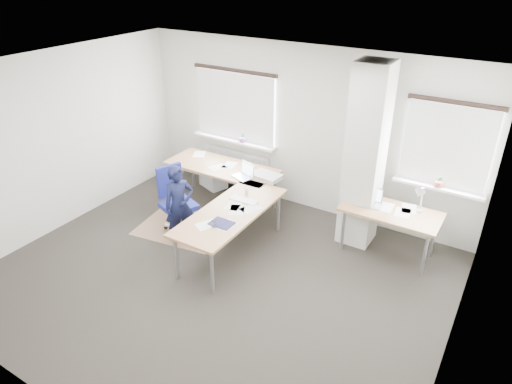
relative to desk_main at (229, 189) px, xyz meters
The scene contains 8 objects.
ground 1.52m from the desk_main, 63.14° to the right, with size 6.00×6.00×0.00m, color #2B2722.
room_shell 1.52m from the desk_main, 43.51° to the right, with size 6.04×5.04×2.82m.
floor_mat 1.02m from the desk_main, 148.77° to the right, with size 1.40×1.19×0.01m, color #815F46.
white_crate 1.61m from the desk_main, 136.36° to the left, with size 0.49×0.34×0.29m, color white.
desk_main is the anchor object (origin of this frame).
desk_side 2.51m from the desk_main, 13.93° to the left, with size 1.41×0.71×1.22m.
task_chair 0.91m from the desk_main, 137.82° to the right, with size 0.64×0.62×1.10m.
person 0.84m from the desk_main, 118.90° to the right, with size 0.46×0.30×1.26m, color black.
Camera 1 is at (3.13, -4.06, 4.02)m, focal length 32.00 mm.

